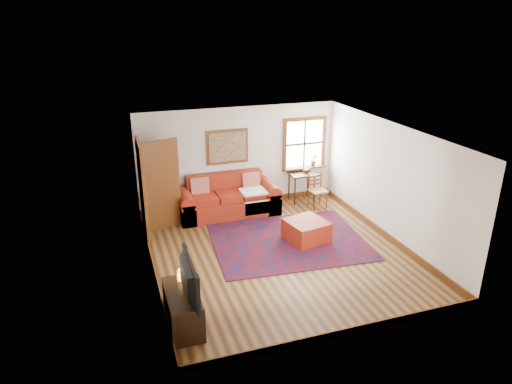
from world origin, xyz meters
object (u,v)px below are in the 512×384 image
object	(u,v)px
side_table	(302,178)
ladder_back_chair	(317,189)
red_ottoman	(306,231)
media_cabinet	(183,309)
red_leather_sofa	(228,201)

from	to	relation	value
side_table	ladder_back_chair	world-z (taller)	ladder_back_chair
red_ottoman	side_table	size ratio (longest dim) A/B	1.04
side_table	media_cabinet	xyz separation A→B (m)	(-3.82, -4.13, -0.34)
red_leather_sofa	side_table	distance (m)	2.04
ladder_back_chair	red_ottoman	bearing A→B (deg)	-122.03
red_ottoman	red_leather_sofa	bearing A→B (deg)	110.43
red_ottoman	ladder_back_chair	size ratio (longest dim) A/B	0.92
side_table	red_ottoman	bearing A→B (deg)	-111.19
red_ottoman	side_table	distance (m)	2.28
red_ottoman	ladder_back_chair	xyz separation A→B (m)	(1.04, 1.67, 0.24)
red_leather_sofa	red_ottoman	world-z (taller)	red_leather_sofa
red_leather_sofa	ladder_back_chair	size ratio (longest dim) A/B	2.81
red_ottoman	media_cabinet	xyz separation A→B (m)	(-3.01, -2.04, 0.07)
red_leather_sofa	red_ottoman	bearing A→B (deg)	-58.39
red_leather_sofa	side_table	size ratio (longest dim) A/B	3.19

